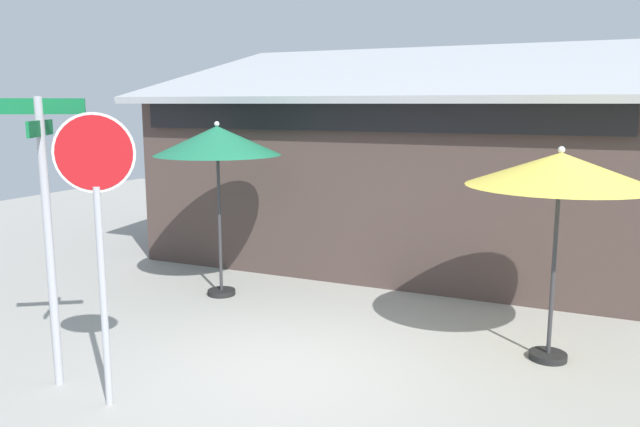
{
  "coord_description": "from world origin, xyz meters",
  "views": [
    {
      "loc": [
        3.18,
        -6.12,
        3.01
      ],
      "look_at": [
        -0.15,
        1.2,
        1.6
      ],
      "focal_mm": 35.26,
      "sensor_mm": 36.0,
      "label": 1
    }
  ],
  "objects_px": {
    "street_sign_post": "(46,213)",
    "patio_umbrella_forest_green_left": "(217,142)",
    "stop_sign": "(98,206)",
    "patio_umbrella_mustard_center": "(560,171)"
  },
  "relations": [
    {
      "from": "street_sign_post",
      "to": "patio_umbrella_forest_green_left",
      "type": "relative_size",
      "value": 1.12
    },
    {
      "from": "street_sign_post",
      "to": "patio_umbrella_forest_green_left",
      "type": "distance_m",
      "value": 3.52
    },
    {
      "from": "street_sign_post",
      "to": "stop_sign",
      "type": "relative_size",
      "value": 1.05
    },
    {
      "from": "stop_sign",
      "to": "patio_umbrella_forest_green_left",
      "type": "bearing_deg",
      "value": 105.77
    },
    {
      "from": "patio_umbrella_forest_green_left",
      "to": "patio_umbrella_mustard_center",
      "type": "bearing_deg",
      "value": -6.5
    },
    {
      "from": "stop_sign",
      "to": "patio_umbrella_forest_green_left",
      "type": "distance_m",
      "value": 3.77
    },
    {
      "from": "patio_umbrella_mustard_center",
      "to": "patio_umbrella_forest_green_left",
      "type": "bearing_deg",
      "value": 173.5
    },
    {
      "from": "street_sign_post",
      "to": "patio_umbrella_forest_green_left",
      "type": "xyz_separation_m",
      "value": [
        -0.18,
        3.47,
        0.53
      ]
    },
    {
      "from": "patio_umbrella_forest_green_left",
      "to": "street_sign_post",
      "type": "bearing_deg",
      "value": -87.05
    },
    {
      "from": "street_sign_post",
      "to": "stop_sign",
      "type": "distance_m",
      "value": 0.86
    }
  ]
}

